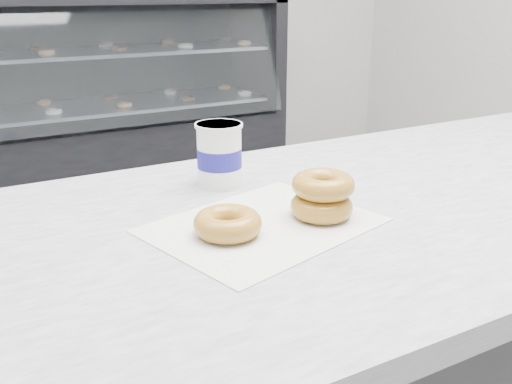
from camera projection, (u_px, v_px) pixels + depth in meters
display_case at (85, 122)px, 3.44m from camera, size 2.40×0.74×1.25m
wax_paper at (263, 225)px, 0.90m from camera, size 0.40×0.34×0.00m
donut_single at (228, 223)px, 0.86m from camera, size 0.11×0.11×0.04m
donut_stack at (322, 196)px, 0.92m from camera, size 0.14×0.14×0.07m
coffee_cup at (219, 154)px, 1.07m from camera, size 0.11×0.11×0.12m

